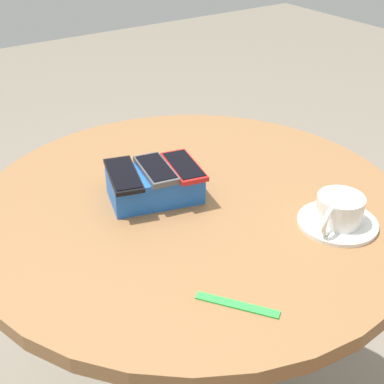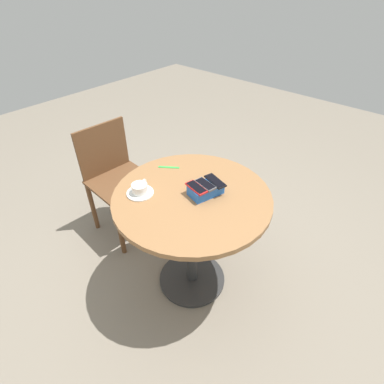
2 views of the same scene
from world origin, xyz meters
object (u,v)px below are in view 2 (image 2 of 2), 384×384
(chair_near_window, at_px, (117,179))
(phone_red, at_px, (196,188))
(phone_gray, at_px, (205,184))
(round_table, at_px, (192,215))
(saucer, at_px, (140,193))
(lanyard_strap, at_px, (169,167))
(phone_box, at_px, (206,189))
(phone_black, at_px, (215,181))
(coffee_cup, at_px, (140,188))

(chair_near_window, bearing_deg, phone_red, 86.49)
(phone_gray, distance_m, phone_red, 0.06)
(round_table, xyz_separation_m, saucer, (0.18, -0.22, 0.16))
(phone_gray, bearing_deg, lanyard_strap, -99.81)
(round_table, distance_m, phone_box, 0.20)
(lanyard_strap, bearing_deg, phone_red, 70.71)
(phone_box, distance_m, phone_gray, 0.04)
(phone_box, distance_m, lanyard_strap, 0.35)
(phone_red, xyz_separation_m, lanyard_strap, (-0.11, -0.32, -0.06))
(phone_red, height_order, lanyard_strap, phone_red)
(lanyard_strap, bearing_deg, chair_near_window, -83.09)
(phone_box, xyz_separation_m, saucer, (0.24, -0.27, -0.03))
(phone_red, bearing_deg, saucer, -54.66)
(phone_red, bearing_deg, round_table, -91.03)
(phone_box, bearing_deg, phone_black, 162.72)
(round_table, bearing_deg, chair_near_window, -93.61)
(phone_black, relative_size, phone_gray, 1.14)
(round_table, xyz_separation_m, coffee_cup, (0.18, -0.23, 0.19))
(phone_box, xyz_separation_m, phone_black, (-0.06, 0.02, 0.03))
(saucer, bearing_deg, chair_near_window, -111.79)
(round_table, relative_size, lanyard_strap, 6.69)
(round_table, bearing_deg, phone_black, 149.76)
(round_table, bearing_deg, phone_red, 88.97)
(coffee_cup, relative_size, chair_near_window, 0.14)
(phone_red, distance_m, coffee_cup, 0.31)
(lanyard_strap, xyz_separation_m, chair_near_window, (0.06, -0.51, -0.29))
(phone_box, bearing_deg, phone_red, -18.31)
(phone_box, xyz_separation_m, lanyard_strap, (-0.06, -0.34, -0.03))
(lanyard_strap, bearing_deg, coffee_cup, 13.10)
(phone_box, distance_m, phone_black, 0.07)
(round_table, xyz_separation_m, lanyard_strap, (-0.11, -0.29, 0.15))
(saucer, bearing_deg, coffee_cup, -159.45)
(phone_box, bearing_deg, phone_gray, -9.83)
(round_table, distance_m, saucer, 0.33)
(phone_box, relative_size, phone_black, 1.32)
(phone_gray, height_order, saucer, phone_gray)
(phone_red, height_order, chair_near_window, chair_near_window)
(saucer, distance_m, lanyard_strap, 0.30)
(phone_red, bearing_deg, lanyard_strap, -109.29)
(phone_box, distance_m, coffee_cup, 0.36)
(saucer, relative_size, lanyard_strap, 1.13)
(phone_box, relative_size, coffee_cup, 1.72)
(coffee_cup, xyz_separation_m, chair_near_window, (-0.23, -0.58, -0.33))
(phone_red, height_order, coffee_cup, phone_red)
(round_table, height_order, saucer, saucer)
(phone_black, bearing_deg, phone_box, -17.28)
(phone_black, distance_m, saucer, 0.42)
(round_table, distance_m, lanyard_strap, 0.35)
(phone_black, distance_m, phone_red, 0.12)
(lanyard_strap, bearing_deg, phone_black, 90.62)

